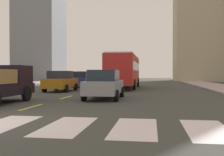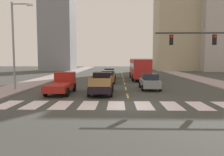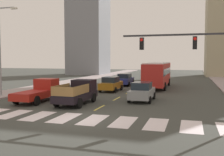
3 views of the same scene
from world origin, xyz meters
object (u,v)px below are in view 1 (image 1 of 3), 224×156
(sedan_near_left, at_px, (104,84))
(sedan_mid, at_px, (82,79))
(city_bus, at_px, (124,69))
(sedan_far, at_px, (61,81))

(sedan_near_left, xyz_separation_m, sedan_mid, (-4.87, 13.25, 0.00))
(city_bus, xyz_separation_m, sedan_far, (-4.80, -5.42, -1.09))
(sedan_far, height_order, sedan_mid, same)
(city_bus, distance_m, sedan_mid, 5.25)
(city_bus, height_order, sedan_near_left, city_bus)
(city_bus, xyz_separation_m, sedan_near_left, (0.01, -11.59, -1.09))
(sedan_near_left, distance_m, sedan_far, 7.82)
(city_bus, bearing_deg, sedan_far, -131.74)
(sedan_near_left, bearing_deg, sedan_mid, 108.83)
(city_bus, distance_m, sedan_near_left, 11.64)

